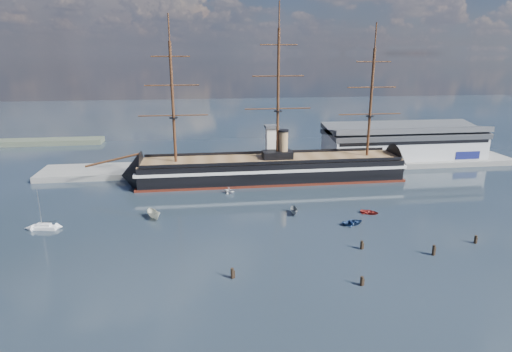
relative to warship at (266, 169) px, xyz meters
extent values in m
plane|color=#1B252D|center=(1.03, -20.00, -4.04)|extent=(600.00, 600.00, 0.00)
cube|color=slate|center=(11.03, 16.00, -4.04)|extent=(180.00, 18.00, 2.00)
cube|color=#B7BABC|center=(59.03, 20.00, 2.96)|extent=(62.00, 20.00, 10.00)
cube|color=#3F4247|center=(59.03, 20.00, 8.56)|extent=(63.00, 21.00, 2.00)
cube|color=silver|center=(4.03, 13.00, 4.96)|extent=(4.00, 4.00, 14.00)
cube|color=#3F4247|center=(4.03, 13.00, 12.46)|extent=(5.00, 5.00, 1.00)
cube|color=black|center=(1.73, 0.00, -0.04)|extent=(88.06, 16.32, 7.00)
cube|color=silver|center=(1.73, 0.00, 1.16)|extent=(90.06, 16.56, 1.00)
cube|color=#4E1B11|center=(1.73, 0.00, -3.69)|extent=(90.06, 16.52, 0.90)
cone|color=black|center=(-44.77, 0.00, -0.34)|extent=(14.06, 15.73, 15.68)
cone|color=black|center=(48.23, 0.00, -0.34)|extent=(11.06, 15.72, 15.68)
cube|color=brown|center=(1.73, 0.00, 3.56)|extent=(88.05, 15.04, 0.40)
cube|color=black|center=(3.73, 0.00, 4.96)|extent=(10.02, 6.04, 2.50)
cylinder|color=#A17D52|center=(5.73, 0.00, 8.46)|extent=(3.20, 3.20, 9.00)
cylinder|color=#381E0F|center=(-50.27, 0.00, 4.96)|extent=(17.75, 0.76, 4.43)
cylinder|color=#381E0F|center=(-30.27, 0.00, 22.76)|extent=(0.90, 0.90, 38.00)
cylinder|color=#381E0F|center=(3.73, 0.00, 24.76)|extent=(0.90, 0.90, 42.00)
cylinder|color=#381E0F|center=(35.73, 0.00, 21.76)|extent=(0.90, 0.90, 36.00)
cube|color=white|center=(-61.57, -34.27, -3.60)|extent=(6.79, 3.38, 0.87)
cube|color=white|center=(-61.57, -34.27, -2.91)|extent=(3.71, 2.16, 0.70)
cylinder|color=#B2B2B7|center=(-62.01, -34.27, 1.61)|extent=(0.14, 0.14, 9.56)
imported|color=silver|center=(-35.07, -30.98, -4.04)|extent=(7.61, 5.67, 2.88)
imported|color=navy|center=(15.70, -41.87, -4.04)|extent=(2.11, 3.72, 1.64)
imported|color=slate|center=(2.42, -32.76, -4.04)|extent=(5.87, 2.61, 2.28)
imported|color=white|center=(-13.69, -12.34, -4.04)|extent=(6.22, 6.20, 2.25)
imported|color=maroon|center=(22.87, -35.22, -4.04)|extent=(2.61, 3.22, 1.42)
cylinder|color=black|center=(-17.21, -64.79, -4.04)|extent=(0.64, 0.64, 2.85)
cylinder|color=black|center=(6.73, -70.83, -4.04)|extent=(0.64, 0.64, 2.54)
cylinder|color=black|center=(26.79, -60.95, -4.04)|extent=(0.64, 0.64, 3.08)
cylinder|color=black|center=(39.60, -56.62, -4.04)|extent=(0.64, 0.64, 2.66)
cylinder|color=black|center=(12.52, -55.93, -4.04)|extent=(0.64, 0.64, 2.70)
camera|label=1|loc=(-22.86, -139.18, 38.06)|focal=30.00mm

